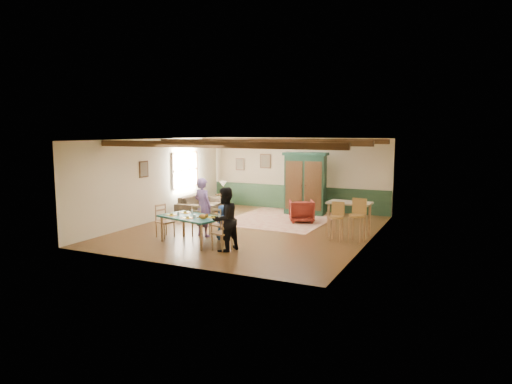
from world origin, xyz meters
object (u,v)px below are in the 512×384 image
at_px(dining_chair_end_right, 222,232).
at_px(bar_stool_right, 357,221).
at_px(dining_table, 192,230).
at_px(dining_chair_far_right, 221,224).
at_px(table_lamp, 223,188).
at_px(armoire, 305,184).
at_px(cat, 203,216).
at_px(bar_stool_left, 336,222).
at_px(dining_chair_far_left, 201,221).
at_px(person_man, 203,207).
at_px(sofa, 201,204).
at_px(person_woman, 225,219).
at_px(dining_chair_end_left, 165,221).
at_px(person_child, 223,223).
at_px(end_table, 223,201).
at_px(counter_table, 349,219).
at_px(armchair, 302,211).

height_order(dining_chair_end_right, bar_stool_right, bar_stool_right).
distance_m(dining_table, dining_chair_far_right, 0.80).
bearing_deg(table_lamp, armoire, 0.07).
distance_m(cat, bar_stool_left, 3.59).
xyz_separation_m(dining_chair_far_left, person_man, (0.02, 0.07, 0.37)).
bearing_deg(armoire, sofa, -163.12).
relative_size(dining_chair_end_right, armoire, 0.41).
bearing_deg(armoire, person_woman, -96.49).
bearing_deg(sofa, dining_chair_end_left, -169.06).
distance_m(person_child, cat, 0.93).
height_order(dining_chair_end_left, person_child, person_child).
distance_m(sofa, table_lamp, 1.48).
distance_m(end_table, table_lamp, 0.51).
bearing_deg(person_woman, dining_chair_far_right, -130.27).
height_order(dining_chair_end_right, end_table, dining_chair_end_right).
height_order(person_child, armoire, armoire).
distance_m(counter_table, bar_stool_right, 0.69).
bearing_deg(dining_chair_far_left, bar_stool_right, -149.29).
bearing_deg(armoire, dining_chair_far_left, -113.19).
bearing_deg(person_woman, dining_chair_end_right, -90.00).
bearing_deg(dining_chair_end_left, armoire, -10.38).
relative_size(dining_table, armoire, 0.78).
bearing_deg(armoire, counter_table, -56.22).
bearing_deg(dining_chair_end_right, person_woman, 90.00).
xyz_separation_m(person_child, cat, (-0.08, -0.87, 0.32)).
bearing_deg(person_woman, end_table, -135.75).
distance_m(dining_table, dining_chair_end_left, 1.11).
distance_m(dining_table, armchair, 4.27).
xyz_separation_m(armoire, bar_stool_right, (2.61, -3.39, -0.52)).
bearing_deg(dining_chair_end_right, sofa, -127.56).
bearing_deg(dining_chair_end_left, bar_stool_left, -55.18).
bearing_deg(armchair, dining_chair_far_left, 34.23).
relative_size(dining_chair_far_right, end_table, 1.70).
bearing_deg(cat, person_child, 99.46).
height_order(cat, armoire, armoire).
bearing_deg(end_table, bar_stool_left, -32.36).
relative_size(dining_chair_far_right, person_child, 0.95).
bearing_deg(counter_table, armchair, 143.68).
bearing_deg(bar_stool_right, counter_table, 127.55).
xyz_separation_m(dining_chair_far_left, armoire, (1.49, 4.57, 0.64)).
bearing_deg(dining_table, bar_stool_left, 29.59).
distance_m(armoire, counter_table, 3.65).
xyz_separation_m(dining_chair_far_right, person_man, (-0.72, 0.27, 0.37)).
bearing_deg(counter_table, dining_chair_far_right, -146.86).
bearing_deg(table_lamp, end_table, 0.00).
distance_m(person_man, cat, 1.26).
xyz_separation_m(cat, sofa, (-2.68, 4.15, -0.47)).
distance_m(dining_table, counter_table, 4.37).
bearing_deg(person_woman, sofa, -126.94).
relative_size(dining_chair_far_left, counter_table, 0.77).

